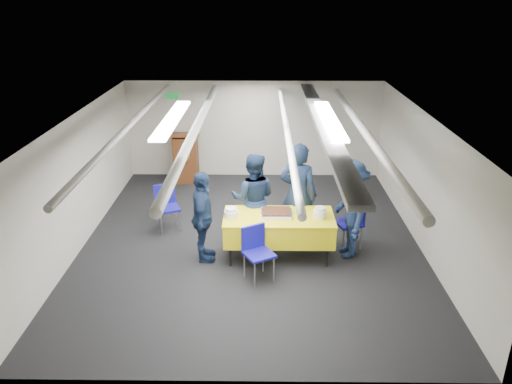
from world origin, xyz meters
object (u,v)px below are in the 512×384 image
chair_near (256,247)px  chair_left (166,203)px  sheet_cake (276,213)px  serving_table (279,227)px  sailor_b (253,199)px  sailor_c (203,217)px  podium (186,157)px  chair_right (353,218)px  sailor_d (349,209)px  sailor_a (298,194)px

chair_near → chair_left: 2.44m
sheet_cake → chair_near: size_ratio=0.59×
serving_table → chair_near: 0.74m
chair_left → sailor_b: 1.75m
sailor_c → chair_near: bearing=-124.3°
podium → chair_near: podium is taller
sheet_cake → sailor_b: bearing=125.2°
chair_near → podium: bearing=111.9°
chair_right → sailor_b: (-1.76, 0.16, 0.30)m
sheet_cake → sailor_d: (1.22, 0.08, 0.04)m
podium → sailor_a: bearing=-51.4°
sailor_d → sailor_c: bearing=-92.3°
chair_right → chair_left: same height
sailor_b → chair_left: bearing=-11.2°
sailor_b → sailor_d: (1.61, -0.48, 0.02)m
serving_table → podium: podium is taller
chair_right → chair_left: size_ratio=1.00×
podium → chair_left: bearing=-90.3°
chair_near → sailor_a: size_ratio=0.47×
sailor_b → sailor_c: (-0.82, -0.69, -0.05)m
chair_right → serving_table: bearing=-161.9°
chair_left → sailor_a: 2.52m
serving_table → sheet_cake: bearing=144.4°
chair_right → sailor_c: size_ratio=0.55×
serving_table → sheet_cake: size_ratio=3.58×
sailor_b → sailor_d: size_ratio=0.97×
sailor_d → chair_left: bearing=-113.9°
chair_near → chair_right: bearing=32.6°
sheet_cake → sailor_c: 1.22m
podium → sailor_c: bearing=-77.6°
chair_near → sailor_b: size_ratio=0.52×
sailor_a → sailor_c: bearing=43.1°
podium → chair_near: (1.71, -4.25, -0.08)m
sheet_cake → chair_right: bearing=16.5°
sailor_b → sailor_c: sailor_b is taller
chair_right → sailor_d: bearing=-114.3°
sheet_cake → chair_right: size_ratio=0.59×
sheet_cake → sailor_d: bearing=3.7°
serving_table → chair_left: chair_left is taller
sailor_c → sailor_d: bearing=-87.9°
sailor_b → chair_near: bearing=98.9°
serving_table → sailor_a: size_ratio=0.99×
podium → sailor_c: sailor_c is taller
chair_right → sailor_a: sailor_a is taller
chair_left → sailor_b: size_ratio=0.52×
sailor_a → sailor_b: bearing=19.0°
serving_table → sailor_c: 1.28m
chair_near → sailor_a: (0.72, 1.21, 0.40)m
podium → sailor_a: (2.43, -3.04, 0.31)m
serving_table → sailor_a: (0.35, 0.57, 0.37)m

